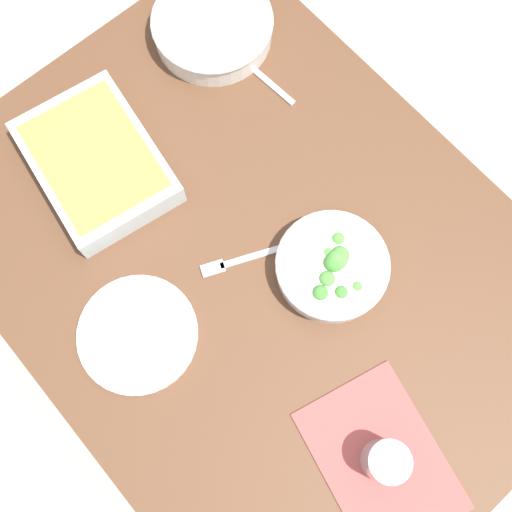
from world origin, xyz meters
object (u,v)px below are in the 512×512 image
object	(u,v)px
baking_dish	(96,162)
side_plate	(138,334)
stew_bowl	(213,26)
broccoli_bowl	(332,267)
spoon_by_stew	(254,69)
fork_on_table	(239,261)
drink_cup	(385,461)

from	to	relation	value
baking_dish	side_plate	world-z (taller)	baking_dish
stew_bowl	broccoli_bowl	size ratio (longest dim) A/B	1.20
baking_dish	spoon_by_stew	bearing A→B (deg)	-94.91
baking_dish	fork_on_table	size ratio (longest dim) A/B	1.94
side_plate	spoon_by_stew	size ratio (longest dim) A/B	1.25
broccoli_bowl	spoon_by_stew	world-z (taller)	broccoli_bowl
drink_cup	side_plate	world-z (taller)	drink_cup
broccoli_bowl	fork_on_table	world-z (taller)	broccoli_bowl
drink_cup	spoon_by_stew	world-z (taller)	drink_cup
broccoli_bowl	drink_cup	bearing A→B (deg)	151.39
stew_bowl	side_plate	xyz separation A→B (m)	(-0.40, 0.51, -0.03)
stew_bowl	spoon_by_stew	xyz separation A→B (m)	(-0.12, -0.01, -0.03)
fork_on_table	baking_dish	bearing A→B (deg)	14.38
broccoli_bowl	stew_bowl	bearing A→B (deg)	-17.20
baking_dish	drink_cup	distance (m)	0.76
drink_cup	fork_on_table	world-z (taller)	drink_cup
broccoli_bowl	fork_on_table	size ratio (longest dim) A/B	1.24
stew_bowl	baking_dish	distance (m)	0.38
broccoli_bowl	baking_dish	world-z (taller)	broccoli_bowl
drink_cup	fork_on_table	bearing A→B (deg)	-6.66
drink_cup	spoon_by_stew	size ratio (longest dim) A/B	0.48
broccoli_bowl	drink_cup	world-z (taller)	drink_cup
side_plate	fork_on_table	distance (m)	0.23
baking_dish	side_plate	size ratio (longest dim) A/B	1.50
stew_bowl	spoon_by_stew	size ratio (longest dim) A/B	1.44
broccoli_bowl	side_plate	bearing A→B (deg)	67.58
spoon_by_stew	fork_on_table	size ratio (longest dim) A/B	1.04
stew_bowl	drink_cup	distance (m)	0.91
stew_bowl	drink_cup	world-z (taller)	drink_cup
fork_on_table	spoon_by_stew	bearing A→B (deg)	-44.90
broccoli_bowl	spoon_by_stew	xyz separation A→B (m)	(0.42, -0.18, -0.03)
stew_bowl	broccoli_bowl	distance (m)	0.56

